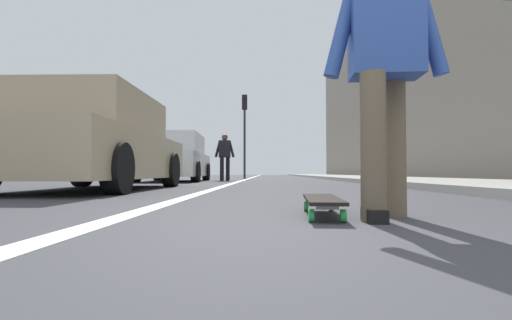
# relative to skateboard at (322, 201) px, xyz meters

# --- Properties ---
(ground_plane) EXTENTS (80.00, 80.00, 0.00)m
(ground_plane) POSITION_rel_skateboard_xyz_m (8.59, -0.02, -0.09)
(ground_plane) COLOR #38383D
(lane_stripe_white) EXTENTS (52.00, 0.16, 0.01)m
(lane_stripe_white) POSITION_rel_skateboard_xyz_m (18.59, 1.21, -0.09)
(lane_stripe_white) COLOR silver
(lane_stripe_white) RESTS_ON ground
(sidewalk_curb) EXTENTS (52.00, 3.20, 0.11)m
(sidewalk_curb) POSITION_rel_skateboard_xyz_m (16.59, -3.55, -0.04)
(sidewalk_curb) COLOR #9E9B93
(sidewalk_curb) RESTS_ON ground
(building_facade) EXTENTS (40.00, 1.20, 10.73)m
(building_facade) POSITION_rel_skateboard_xyz_m (20.59, -6.65, 5.27)
(building_facade) COLOR slate
(building_facade) RESTS_ON ground
(skateboard) EXTENTS (0.85, 0.24, 0.11)m
(skateboard) POSITION_rel_skateboard_xyz_m (0.00, 0.00, 0.00)
(skateboard) COLOR green
(skateboard) RESTS_ON ground
(skater_person) EXTENTS (0.45, 0.72, 1.64)m
(skater_person) POSITION_rel_skateboard_xyz_m (-0.15, -0.35, 0.84)
(skater_person) COLOR brown
(skater_person) RESTS_ON ground
(parked_car_near) EXTENTS (4.38, 1.96, 1.48)m
(parked_car_near) POSITION_rel_skateboard_xyz_m (3.60, 3.03, 0.62)
(parked_car_near) COLOR tan
(parked_car_near) RESTS_ON ground
(parked_car_mid) EXTENTS (4.35, 2.05, 1.46)m
(parked_car_mid) POSITION_rel_skateboard_xyz_m (9.74, 3.26, 0.60)
(parked_car_mid) COLOR silver
(parked_car_mid) RESTS_ON ground
(traffic_light) EXTENTS (0.33, 0.28, 4.52)m
(traffic_light) POSITION_rel_skateboard_xyz_m (18.88, 1.61, 3.02)
(traffic_light) COLOR #2D2D2D
(traffic_light) RESTS_ON ground
(pedestrian_distant) EXTENTS (0.44, 0.69, 1.58)m
(pedestrian_distant) POSITION_rel_skateboard_xyz_m (10.87, 1.80, 0.81)
(pedestrian_distant) COLOR black
(pedestrian_distant) RESTS_ON ground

